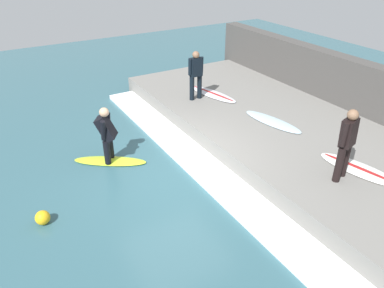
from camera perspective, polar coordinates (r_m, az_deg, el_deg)
The scene contains 12 objects.
ground_plane at distance 8.94m, azimuth -2.87°, elevation -4.74°, with size 28.00×28.00×0.00m, color #335B66.
concrete_ledge at distance 10.57m, azimuth 13.50°, elevation 1.80°, with size 4.40×11.24×0.54m, color slate.
back_wall at distance 12.03m, azimuth 22.56°, elevation 7.42°, with size 0.50×11.80×1.94m, color #474442.
wave_foam_crest at distance 9.22m, azimuth 1.28°, elevation -3.09°, with size 0.85×10.68×0.13m, color white.
surfboard_riding at distance 9.63m, azimuth -12.37°, elevation -2.55°, with size 1.77×1.41×0.06m.
surfer_riding at distance 9.23m, azimuth -12.89°, elevation 1.77°, with size 0.60×0.58×1.42m.
surfer_waiting_near at distance 11.45m, azimuth 0.58°, elevation 10.80°, with size 0.51×0.25×1.49m.
surfboard_waiting_near at distance 12.05m, azimuth 3.16°, elevation 7.63°, with size 0.92×1.99×0.07m.
surfer_waiting_far at distance 8.04m, azimuth 22.52°, elevation 0.40°, with size 0.51×0.33×1.56m.
surfboard_waiting_far at distance 8.88m, azimuth 24.09°, elevation -3.51°, with size 0.95×1.88×0.07m.
surfboard_spare at distance 10.41m, azimuth 12.17°, elevation 3.37°, with size 0.83×1.90×0.06m.
marker_buoy at distance 8.03m, azimuth -21.81°, elevation -10.37°, with size 0.29×0.29×0.29m, color yellow.
Camera 1 is at (-3.38, -6.61, 4.98)m, focal length 35.00 mm.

